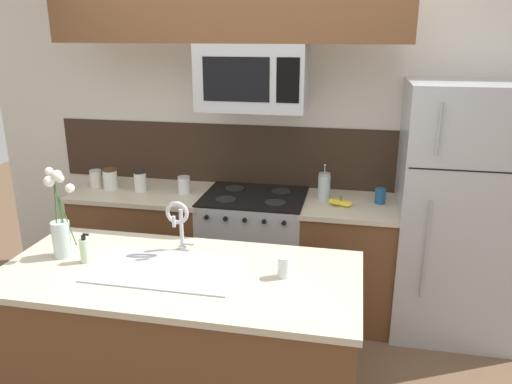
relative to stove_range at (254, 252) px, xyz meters
name	(u,v)px	position (x,y,z in m)	size (l,w,h in m)	color
ground_plane	(225,378)	(0.00, -0.90, -0.46)	(10.00, 10.00, 0.00)	brown
rear_partition	(302,137)	(0.30, 0.38, 0.84)	(5.20, 0.10, 2.60)	silver
splash_band	(262,156)	(0.00, 0.32, 0.69)	(3.41, 0.01, 0.48)	#332319
back_counter_left	(148,244)	(-0.88, 0.00, -0.01)	(1.03, 0.65, 0.91)	brown
back_counter_right	(347,261)	(0.71, 0.00, -0.01)	(0.68, 0.65, 0.91)	brown
stove_range	(254,252)	(0.00, 0.00, 0.00)	(0.76, 0.64, 0.93)	#A8AAAF
microwave	(253,77)	(0.00, -0.02, 1.33)	(0.74, 0.40, 0.45)	#A8AAAF
refrigerator	(459,212)	(1.45, 0.02, 0.43)	(0.84, 0.74, 1.78)	#A8AAAF
storage_jar_tall	(96,179)	(-1.28, 0.00, 0.52)	(0.09, 0.09, 0.14)	silver
storage_jar_medium	(110,179)	(-1.15, -0.02, 0.53)	(0.11, 0.11, 0.16)	silver
storage_jar_short	(140,181)	(-0.89, -0.02, 0.53)	(0.09, 0.09, 0.16)	silver
storage_jar_squat	(184,185)	(-0.54, 0.00, 0.51)	(0.09, 0.09, 0.13)	silver
banana_bunch	(341,203)	(0.64, -0.06, 0.47)	(0.19, 0.12, 0.07)	yellow
french_press	(324,186)	(0.51, 0.06, 0.55)	(0.09, 0.09, 0.27)	silver
coffee_tin	(380,196)	(0.91, 0.05, 0.50)	(0.08, 0.08, 0.11)	#1E5184
island_counter	(182,346)	(-0.14, -1.25, -0.01)	(1.87, 0.86, 0.91)	brown
kitchen_sink	(166,281)	(-0.21, -1.25, 0.38)	(0.76, 0.44, 0.16)	#ADAFB5
sink_faucet	(178,219)	(-0.21, -1.03, 0.65)	(0.14, 0.14, 0.31)	#B7BABF
dish_soap_bottle	(85,250)	(-0.66, -1.25, 0.52)	(0.06, 0.05, 0.16)	beige
spare_glass	(284,267)	(0.40, -1.21, 0.50)	(0.06, 0.06, 0.11)	silver
flower_vase	(61,228)	(-0.82, -1.21, 0.61)	(0.17, 0.12, 0.49)	silver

